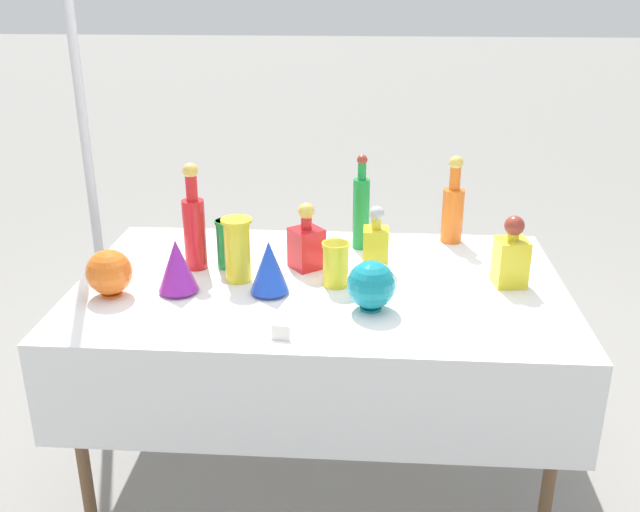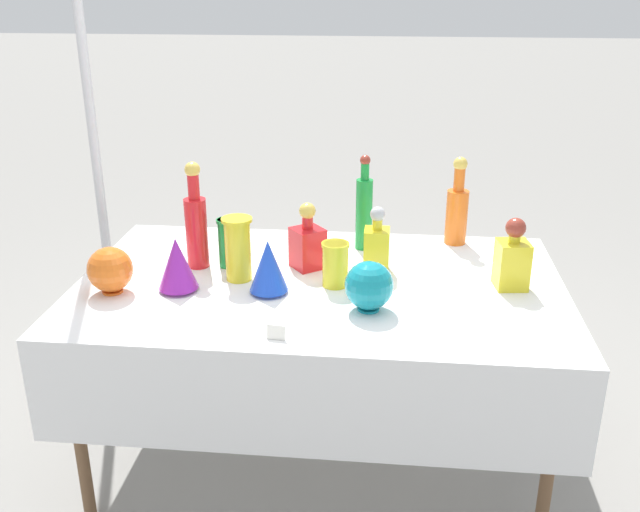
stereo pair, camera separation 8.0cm
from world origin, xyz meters
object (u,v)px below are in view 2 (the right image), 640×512
(round_bowl_1, at_px, (369,286))
(square_decanter_2, at_px, (512,259))
(canopy_pole, at_px, (93,138))
(fluted_vase_1, at_px, (268,266))
(tall_bottle_2, at_px, (364,210))
(fluted_vase_0, at_px, (177,264))
(tall_bottle_1, at_px, (196,224))
(slender_vase_0, at_px, (238,247))
(tall_bottle_0, at_px, (457,209))
(round_bowl_0, at_px, (110,270))
(slender_vase_1, at_px, (335,263))
(square_decanter_0, at_px, (308,243))
(square_decanter_1, at_px, (377,246))
(slender_vase_2, at_px, (227,241))

(round_bowl_1, bearing_deg, square_decanter_2, 25.63)
(canopy_pole, bearing_deg, fluted_vase_1, -41.01)
(tall_bottle_2, distance_m, fluted_vase_0, 0.80)
(tall_bottle_1, bearing_deg, slender_vase_0, -30.62)
(square_decanter_2, relative_size, round_bowl_1, 1.52)
(tall_bottle_0, xyz_separation_m, square_decanter_2, (0.16, -0.44, -0.04))
(fluted_vase_1, relative_size, round_bowl_1, 1.15)
(tall_bottle_0, distance_m, slender_vase_0, 0.94)
(canopy_pole, bearing_deg, round_bowl_0, -66.11)
(tall_bottle_0, xyz_separation_m, slender_vase_1, (-0.46, -0.49, -0.06))
(square_decanter_0, relative_size, square_decanter_2, 0.99)
(square_decanter_0, height_order, square_decanter_2, square_decanter_2)
(tall_bottle_2, xyz_separation_m, square_decanter_1, (0.06, -0.24, -0.06))
(fluted_vase_0, bearing_deg, round_bowl_1, -7.45)
(square_decanter_0, distance_m, slender_vase_2, 0.31)
(square_decanter_2, xyz_separation_m, slender_vase_2, (-1.05, 0.09, -0.01))
(slender_vase_1, relative_size, round_bowl_0, 0.97)
(square_decanter_0, xyz_separation_m, square_decanter_1, (0.26, -0.01, 0.00))
(fluted_vase_1, bearing_deg, slender_vase_1, 21.17)
(round_bowl_0, bearing_deg, slender_vase_0, 20.92)
(square_decanter_0, height_order, round_bowl_0, square_decanter_0)
(round_bowl_0, bearing_deg, fluted_vase_1, 5.38)
(tall_bottle_2, bearing_deg, square_decanter_1, -76.01)
(square_decanter_1, distance_m, canopy_pole, 1.45)
(tall_bottle_2, relative_size, fluted_vase_0, 1.97)
(round_bowl_1, bearing_deg, fluted_vase_1, 164.16)
(round_bowl_0, xyz_separation_m, canopy_pole, (-0.38, 0.87, 0.27))
(square_decanter_2, xyz_separation_m, fluted_vase_0, (-1.18, -0.15, -0.01))
(slender_vase_0, height_order, canopy_pole, canopy_pole)
(slender_vase_2, bearing_deg, slender_vase_1, -18.25)
(fluted_vase_0, bearing_deg, canopy_pole, 126.58)
(slender_vase_2, distance_m, round_bowl_0, 0.45)
(tall_bottle_0, distance_m, square_decanter_0, 0.67)
(tall_bottle_1, relative_size, square_decanter_1, 1.61)
(tall_bottle_0, distance_m, tall_bottle_1, 1.06)
(slender_vase_1, distance_m, round_bowl_1, 0.23)
(square_decanter_1, height_order, fluted_vase_0, square_decanter_1)
(square_decanter_1, bearing_deg, tall_bottle_0, 46.66)
(tall_bottle_0, height_order, round_bowl_1, tall_bottle_0)
(round_bowl_0, distance_m, round_bowl_1, 0.91)
(tall_bottle_0, relative_size, fluted_vase_0, 1.86)
(slender_vase_2, bearing_deg, fluted_vase_0, -117.72)
(round_bowl_0, bearing_deg, square_decanter_2, 7.72)
(square_decanter_0, xyz_separation_m, square_decanter_2, (0.75, -0.11, 0.01))
(slender_vase_1, height_order, canopy_pole, canopy_pole)
(square_decanter_0, height_order, slender_vase_2, square_decanter_0)
(square_decanter_0, bearing_deg, square_decanter_1, -2.43)
(square_decanter_2, xyz_separation_m, round_bowl_1, (-0.50, -0.24, -0.02))
(slender_vase_2, relative_size, fluted_vase_0, 0.96)
(tall_bottle_2, relative_size, round_bowl_1, 2.27)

